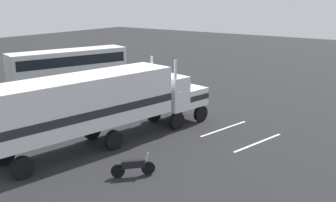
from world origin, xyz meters
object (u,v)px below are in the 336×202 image
Objects in this scene: semi_truck at (103,102)px; parked_bus at (69,64)px; person_bystander at (53,124)px; motorcycle at (133,167)px.

semi_truck is 16.08m from parked_bus.
person_bystander is 7.33m from motorcycle.
motorcycle is (-2.25, -4.13, -2.04)m from semi_truck.
semi_truck is 8.82× the size of person_bystander.
person_bystander is 0.99× the size of motorcycle.
semi_truck is at bearing -123.94° from parked_bus.
motorcycle is at bearing -98.60° from person_bystander.
person_bystander is (-1.15, 3.11, -1.63)m from semi_truck.
semi_truck is 5.13m from motorcycle.
semi_truck reaches higher than parked_bus.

